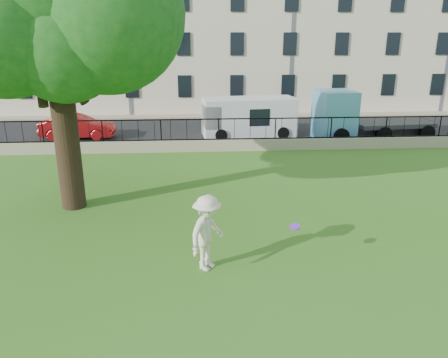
{
  "coord_description": "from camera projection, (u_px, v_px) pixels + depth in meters",
  "views": [
    {
      "loc": [
        -1.21,
        -10.43,
        5.92
      ],
      "look_at": [
        -0.28,
        3.5,
        1.25
      ],
      "focal_mm": 35.0,
      "sensor_mm": 36.0,
      "label": 1
    }
  ],
  "objects": [
    {
      "name": "red_sedan",
      "position": [
        78.0,
        127.0,
        25.66
      ],
      "size": [
        4.3,
        1.58,
        1.41
      ],
      "primitive_type": "imported",
      "rotation": [
        0.0,
        0.0,
        1.55
      ],
      "color": "red",
      "rests_on": "street"
    },
    {
      "name": "iron_railing",
      "position": [
        219.0,
        129.0,
        22.82
      ],
      "size": [
        50.0,
        0.05,
        1.13
      ],
      "color": "black",
      "rests_on": "retaining_wall"
    },
    {
      "name": "building_row",
      "position": [
        208.0,
        21.0,
        35.72
      ],
      "size": [
        56.4,
        10.4,
        13.8
      ],
      "color": "beige",
      "rests_on": "ground"
    },
    {
      "name": "frisbee",
      "position": [
        295.0,
        227.0,
        11.35
      ],
      "size": [
        0.3,
        0.31,
        0.12
      ],
      "primitive_type": "cylinder",
      "rotation": [
        0.21,
        -0.14,
        -0.15
      ],
      "color": "#6C23CB"
    },
    {
      "name": "retaining_wall",
      "position": [
        219.0,
        145.0,
        23.09
      ],
      "size": [
        50.0,
        0.4,
        0.6
      ],
      "primitive_type": "cube",
      "color": "gray",
      "rests_on": "ground"
    },
    {
      "name": "ground",
      "position": [
        243.0,
        263.0,
        11.82
      ],
      "size": [
        120.0,
        120.0,
        0.0
      ],
      "primitive_type": "plane",
      "color": "#376A19",
      "rests_on": "ground"
    },
    {
      "name": "sidewalk",
      "position": [
        211.0,
        116.0,
        32.53
      ],
      "size": [
        60.0,
        1.4,
        0.12
      ],
      "primitive_type": "cube",
      "color": "gray",
      "rests_on": "ground"
    },
    {
      "name": "blue_truck",
      "position": [
        373.0,
        114.0,
        25.58
      ],
      "size": [
        6.95,
        3.02,
        2.83
      ],
      "primitive_type": "cube",
      "rotation": [
        0.0,
        0.0,
        0.09
      ],
      "color": "#5197BF",
      "rests_on": "street"
    },
    {
      "name": "man",
      "position": [
        207.0,
        233.0,
        11.27
      ],
      "size": [
        1.39,
        1.52,
        2.05
      ],
      "primitive_type": "imported",
      "rotation": [
        0.0,
        0.0,
        0.96
      ],
      "color": "beige",
      "rests_on": "ground"
    },
    {
      "name": "white_van",
      "position": [
        249.0,
        117.0,
        26.16
      ],
      "size": [
        5.64,
        2.67,
        2.29
      ],
      "primitive_type": "cube",
      "rotation": [
        0.0,
        0.0,
        0.1
      ],
      "color": "silver",
      "rests_on": "street"
    },
    {
      "name": "street",
      "position": [
        215.0,
        132.0,
        27.63
      ],
      "size": [
        60.0,
        9.0,
        0.01
      ],
      "primitive_type": "cube",
      "color": "black",
      "rests_on": "ground"
    }
  ]
}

